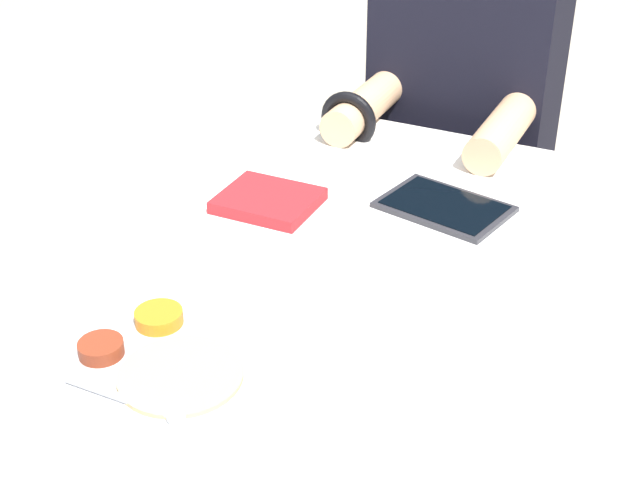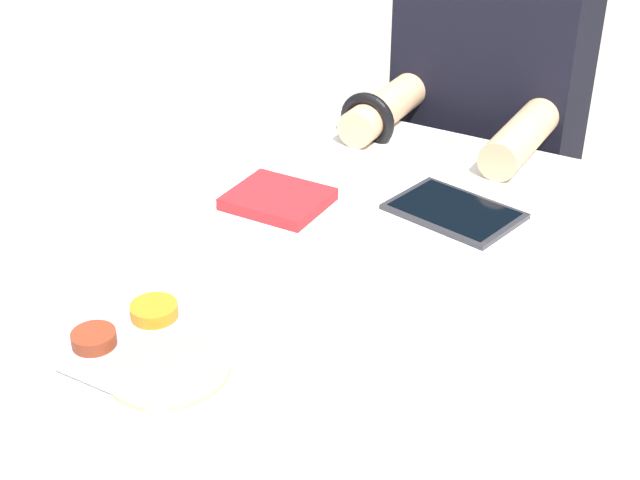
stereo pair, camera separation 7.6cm
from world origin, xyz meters
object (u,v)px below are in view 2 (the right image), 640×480
object	(u,v)px
tablet_device	(454,211)
drinking_glass	(23,262)
person_diner	(481,169)
red_notebook	(278,200)
thali_tray	(147,354)

from	to	relation	value
tablet_device	drinking_glass	size ratio (longest dim) A/B	2.15
tablet_device	drinking_glass	bearing A→B (deg)	-129.53
tablet_device	person_diner	bearing A→B (deg)	104.31
red_notebook	tablet_device	bearing A→B (deg)	23.66
person_diner	drinking_glass	world-z (taller)	person_diner
tablet_device	person_diner	size ratio (longest dim) A/B	0.18
thali_tray	tablet_device	bearing A→B (deg)	71.15
red_notebook	person_diner	world-z (taller)	person_diner
red_notebook	person_diner	distance (m)	0.62
thali_tray	person_diner	world-z (taller)	person_diner
red_notebook	person_diner	xyz separation A→B (m)	(0.14, 0.58, -0.15)
red_notebook	drinking_glass	size ratio (longest dim) A/B	1.48
thali_tray	tablet_device	xyz separation A→B (m)	(0.18, 0.53, -0.00)
red_notebook	thali_tray	bearing A→B (deg)	-79.79
drinking_glass	person_diner	bearing A→B (deg)	73.11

